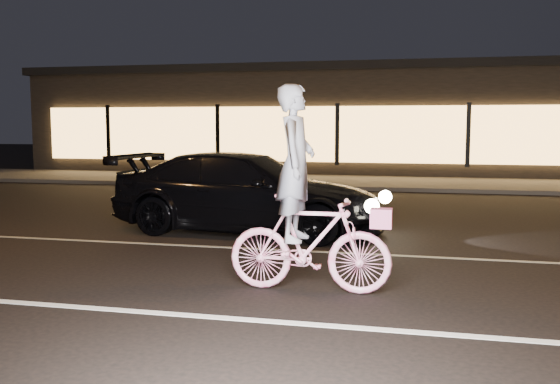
# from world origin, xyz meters

# --- Properties ---
(ground) EXTENTS (90.00, 90.00, 0.00)m
(ground) POSITION_xyz_m (0.00, 0.00, 0.00)
(ground) COLOR black
(ground) RESTS_ON ground
(lane_stripe_near) EXTENTS (60.00, 0.12, 0.01)m
(lane_stripe_near) POSITION_xyz_m (0.00, -1.50, 0.00)
(lane_stripe_near) COLOR silver
(lane_stripe_near) RESTS_ON ground
(lane_stripe_far) EXTENTS (60.00, 0.10, 0.01)m
(lane_stripe_far) POSITION_xyz_m (0.00, 2.00, 0.00)
(lane_stripe_far) COLOR gray
(lane_stripe_far) RESTS_ON ground
(sidewalk) EXTENTS (30.00, 4.00, 0.12)m
(sidewalk) POSITION_xyz_m (0.00, 13.00, 0.06)
(sidewalk) COLOR #383533
(sidewalk) RESTS_ON ground
(storefront) EXTENTS (25.40, 8.42, 4.20)m
(storefront) POSITION_xyz_m (0.00, 18.97, 2.15)
(storefront) COLOR black
(storefront) RESTS_ON ground
(cyclist) EXTENTS (1.95, 0.67, 2.45)m
(cyclist) POSITION_xyz_m (1.76, -0.29, 0.87)
(cyclist) COLOR #FF3380
(cyclist) RESTS_ON ground
(sedan) EXTENTS (5.20, 2.51, 1.46)m
(sedan) POSITION_xyz_m (-0.04, 3.47, 0.73)
(sedan) COLOR black
(sedan) RESTS_ON ground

